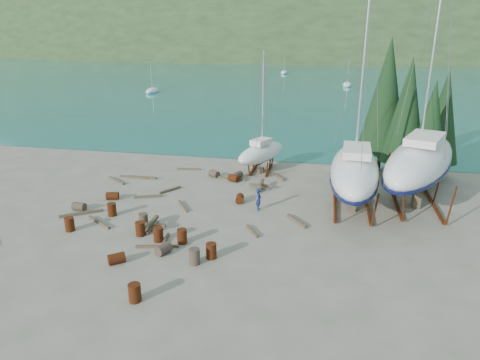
% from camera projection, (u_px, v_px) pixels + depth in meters
% --- Properties ---
extents(ground, '(600.00, 600.00, 0.00)m').
position_uv_depth(ground, '(221.00, 224.00, 27.59)').
color(ground, '#666050').
rests_on(ground, ground).
extents(bay_water, '(700.00, 700.00, 0.00)m').
position_uv_depth(bay_water, '(325.00, 50.00, 319.16)').
color(bay_water, '#196C7D').
rests_on(bay_water, ground).
extents(far_hill, '(800.00, 360.00, 110.00)m').
position_uv_depth(far_hill, '(325.00, 50.00, 323.79)').
color(far_hill, '#23361B').
rests_on(far_hill, ground).
extents(far_house_left, '(6.60, 5.60, 5.60)m').
position_uv_depth(far_house_left, '(198.00, 52.00, 214.19)').
color(far_house_left, beige).
rests_on(far_house_left, ground).
extents(far_house_center, '(6.60, 5.60, 5.60)m').
position_uv_depth(far_house_center, '(278.00, 53.00, 206.40)').
color(far_house_center, beige).
rests_on(far_house_center, ground).
extents(far_house_right, '(6.60, 5.60, 5.60)m').
position_uv_depth(far_house_right, '(386.00, 54.00, 196.67)').
color(far_house_right, beige).
rests_on(far_house_right, ground).
extents(cypress_near_right, '(3.60, 3.60, 10.00)m').
position_uv_depth(cypress_near_right, '(407.00, 111.00, 34.38)').
color(cypress_near_right, black).
rests_on(cypress_near_right, ground).
extents(cypress_mid_right, '(3.06, 3.06, 8.50)m').
position_uv_depth(cypress_mid_right, '(430.00, 127.00, 32.52)').
color(cypress_mid_right, black).
rests_on(cypress_mid_right, ground).
extents(cypress_back_left, '(4.14, 4.14, 11.50)m').
position_uv_depth(cypress_back_left, '(386.00, 96.00, 36.24)').
color(cypress_back_left, black).
rests_on(cypress_back_left, ground).
extents(cypress_far_right, '(3.24, 3.24, 9.00)m').
position_uv_depth(cypress_far_right, '(443.00, 117.00, 34.91)').
color(cypress_far_right, black).
rests_on(cypress_far_right, ground).
extents(moored_boat_left, '(2.00, 5.00, 6.05)m').
position_uv_depth(moored_boat_left, '(152.00, 91.00, 88.84)').
color(moored_boat_left, silver).
rests_on(moored_boat_left, ground).
extents(moored_boat_mid, '(2.00, 5.00, 6.05)m').
position_uv_depth(moored_boat_mid, '(347.00, 85.00, 99.57)').
color(moored_boat_mid, silver).
rests_on(moored_boat_mid, ground).
extents(moored_boat_far, '(2.00, 5.00, 6.05)m').
position_uv_depth(moored_boat_far, '(284.00, 73.00, 130.84)').
color(moored_boat_far, silver).
rests_on(moored_boat_far, ground).
extents(large_sailboat_near, '(3.68, 11.18, 17.41)m').
position_uv_depth(large_sailboat_near, '(354.00, 170.00, 29.40)').
color(large_sailboat_near, silver).
rests_on(large_sailboat_near, ground).
extents(large_sailboat_far, '(8.10, 13.10, 19.98)m').
position_uv_depth(large_sailboat_far, '(420.00, 161.00, 29.90)').
color(large_sailboat_far, silver).
rests_on(large_sailboat_far, ground).
extents(small_sailboat_shore, '(4.51, 6.72, 10.34)m').
position_uv_depth(small_sailboat_shore, '(261.00, 152.00, 37.84)').
color(small_sailboat_shore, silver).
rests_on(small_sailboat_shore, ground).
extents(worker, '(0.46, 0.62, 1.57)m').
position_uv_depth(worker, '(259.00, 199.00, 29.65)').
color(worker, '#121C4F').
rests_on(worker, ground).
extents(drum_0, '(0.58, 0.58, 0.88)m').
position_uv_depth(drum_0, '(70.00, 224.00, 26.58)').
color(drum_0, '#56200E').
rests_on(drum_0, ground).
extents(drum_1, '(0.88, 1.04, 0.58)m').
position_uv_depth(drum_1, '(163.00, 249.00, 23.85)').
color(drum_1, '#2D2823').
rests_on(drum_1, ground).
extents(drum_2, '(0.99, 0.78, 0.58)m').
position_uv_depth(drum_2, '(112.00, 196.00, 31.66)').
color(drum_2, '#56200E').
rests_on(drum_2, ground).
extents(drum_3, '(0.58, 0.58, 0.88)m').
position_uv_depth(drum_3, '(135.00, 293.00, 19.56)').
color(drum_3, '#56200E').
rests_on(drum_3, ground).
extents(drum_4, '(1.05, 0.91, 0.58)m').
position_uv_depth(drum_4, '(234.00, 178.00, 35.50)').
color(drum_4, '#56200E').
rests_on(drum_4, ground).
extents(drum_6, '(0.70, 0.96, 0.58)m').
position_uv_depth(drum_6, '(240.00, 199.00, 31.13)').
color(drum_6, '#56200E').
rests_on(drum_6, ground).
extents(drum_7, '(0.58, 0.58, 0.88)m').
position_uv_depth(drum_7, '(211.00, 251.00, 23.32)').
color(drum_7, '#56200E').
rests_on(drum_7, ground).
extents(drum_8, '(0.58, 0.58, 0.88)m').
position_uv_depth(drum_8, '(112.00, 209.00, 28.81)').
color(drum_8, '#56200E').
rests_on(drum_8, ground).
extents(drum_9, '(1.05, 0.96, 0.58)m').
position_uv_depth(drum_9, '(214.00, 174.00, 36.64)').
color(drum_9, '#2D2823').
rests_on(drum_9, ground).
extents(drum_10, '(0.58, 0.58, 0.88)m').
position_uv_depth(drum_10, '(140.00, 229.00, 25.96)').
color(drum_10, '#56200E').
rests_on(drum_10, ground).
extents(drum_11, '(0.89, 1.04, 0.58)m').
position_uv_depth(drum_11, '(237.00, 175.00, 36.27)').
color(drum_11, '#2D2823').
rests_on(drum_11, ground).
extents(drum_12, '(1.05, 1.00, 0.58)m').
position_uv_depth(drum_12, '(117.00, 258.00, 22.84)').
color(drum_12, '#56200E').
rests_on(drum_12, ground).
extents(drum_13, '(0.58, 0.58, 0.88)m').
position_uv_depth(drum_13, '(158.00, 234.00, 25.24)').
color(drum_13, '#56200E').
rests_on(drum_13, ground).
extents(drum_14, '(0.58, 0.58, 0.88)m').
position_uv_depth(drum_14, '(182.00, 236.00, 25.00)').
color(drum_14, '#56200E').
rests_on(drum_14, ground).
extents(drum_15, '(0.93, 0.66, 0.58)m').
position_uv_depth(drum_15, '(79.00, 206.00, 29.70)').
color(drum_15, '#2D2823').
rests_on(drum_15, ground).
extents(drum_16, '(0.58, 0.58, 0.88)m').
position_uv_depth(drum_16, '(143.00, 220.00, 27.16)').
color(drum_16, '#2D2823').
rests_on(drum_16, ground).
extents(drum_17, '(0.58, 0.58, 0.88)m').
position_uv_depth(drum_17, '(195.00, 256.00, 22.75)').
color(drum_17, '#2D2823').
rests_on(drum_17, ground).
extents(timber_1, '(1.48, 1.79, 0.19)m').
position_uv_depth(timber_1, '(297.00, 221.00, 27.89)').
color(timber_1, brown).
rests_on(timber_1, ground).
extents(timber_2, '(2.50, 0.26, 0.19)m').
position_uv_depth(timber_2, '(142.00, 177.00, 36.34)').
color(timber_2, brown).
rests_on(timber_2, ground).
extents(timber_3, '(2.45, 0.67, 0.15)m').
position_uv_depth(timber_3, '(157.00, 246.00, 24.59)').
color(timber_3, brown).
rests_on(timber_3, ground).
extents(timber_4, '(2.02, 0.90, 0.17)m').
position_uv_depth(timber_4, '(148.00, 196.00, 32.09)').
color(timber_4, brown).
rests_on(timber_4, ground).
extents(timber_5, '(0.49, 2.39, 0.16)m').
position_uv_depth(timber_5, '(164.00, 243.00, 24.96)').
color(timber_5, brown).
rests_on(timber_5, ground).
extents(timber_6, '(1.36, 1.73, 0.19)m').
position_uv_depth(timber_6, '(278.00, 177.00, 36.53)').
color(timber_6, brown).
rests_on(timber_6, ground).
extents(timber_7, '(1.07, 1.48, 0.17)m').
position_uv_depth(timber_7, '(252.00, 231.00, 26.48)').
color(timber_7, brown).
rests_on(timber_7, ground).
extents(timber_8, '(1.23, 1.77, 0.19)m').
position_uv_depth(timber_8, '(170.00, 190.00, 33.40)').
color(timber_8, brown).
rests_on(timber_8, ground).
extents(timber_9, '(2.12, 0.42, 0.15)m').
position_uv_depth(timber_9, '(189.00, 169.00, 38.64)').
color(timber_9, brown).
rests_on(timber_9, ground).
extents(timber_10, '(2.60, 0.62, 0.16)m').
position_uv_depth(timber_10, '(231.00, 179.00, 36.07)').
color(timber_10, brown).
rests_on(timber_10, ground).
extents(timber_11, '(1.32, 1.84, 0.15)m').
position_uv_depth(timber_11, '(183.00, 206.00, 30.33)').
color(timber_11, brown).
rests_on(timber_11, ground).
extents(timber_12, '(2.26, 1.50, 0.17)m').
position_uv_depth(timber_12, '(99.00, 222.00, 27.71)').
color(timber_12, brown).
rests_on(timber_12, ground).
extents(timber_14, '(2.44, 1.81, 0.18)m').
position_uv_depth(timber_14, '(82.00, 213.00, 29.08)').
color(timber_14, brown).
rests_on(timber_14, ground).
extents(timber_15, '(2.53, 0.23, 0.15)m').
position_uv_depth(timber_15, '(134.00, 177.00, 36.48)').
color(timber_15, brown).
rests_on(timber_15, ground).
extents(timber_17, '(2.12, 1.54, 0.16)m').
position_uv_depth(timber_17, '(117.00, 180.00, 35.61)').
color(timber_17, brown).
rests_on(timber_17, ground).
extents(timber_pile_fore, '(1.80, 1.80, 0.60)m').
position_uv_depth(timber_pile_fore, '(152.00, 225.00, 26.83)').
color(timber_pile_fore, brown).
rests_on(timber_pile_fore, ground).
extents(timber_pile_aft, '(1.80, 1.80, 0.60)m').
position_uv_depth(timber_pile_aft, '(261.00, 186.00, 33.76)').
color(timber_pile_aft, brown).
rests_on(timber_pile_aft, ground).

